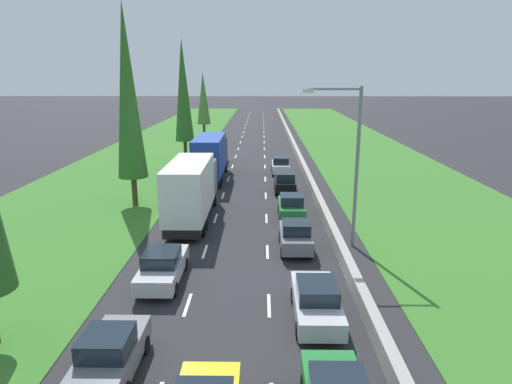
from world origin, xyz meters
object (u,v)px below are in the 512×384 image
Objects in this scene: grey_hatchback_right_lane at (295,236)px; street_light_mast at (351,156)px; poplar_tree_second at (128,92)px; black_hatchback_right_lane at (285,182)px; silver_sedan_right_lane at (316,301)px; white_hatchback_right_lane at (281,166)px; poplar_tree_fourth at (203,99)px; poplar_tree_third at (183,91)px; grey_hatchback_left_lane at (110,354)px; teal_hatchback_left_lane at (219,156)px; blue_box_truck_left_lane at (211,157)px; silver_sedan_left_lane at (163,266)px; white_box_truck_left_lane at (192,189)px; green_hatchback_right_lane_fourth at (291,207)px.

grey_hatchback_right_lane is 0.43× the size of street_light_mast.
poplar_tree_second reaches higher than street_light_mast.
silver_sedan_right_lane is at bearing -89.25° from black_hatchback_right_lane.
poplar_tree_fourth is at bearing 112.69° from white_hatchback_right_lane.
grey_hatchback_left_lane is at bearing -84.08° from poplar_tree_third.
black_hatchback_right_lane is at bearing -71.78° from poplar_tree_fourth.
grey_hatchback_right_lane is (6.72, -25.45, 0.00)m from teal_hatchback_left_lane.
poplar_tree_third is at bearing 116.91° from street_light_mast.
blue_box_truck_left_lane is 2.41× the size of black_hatchback_right_lane.
grey_hatchback_left_lane reaches higher than silver_sedan_right_lane.
blue_box_truck_left_lane is at bearing 120.11° from street_light_mast.
silver_sedan_left_lane is 0.48× the size of white_box_truck_left_lane.
green_hatchback_right_lane_fourth is at bearing -59.60° from blue_box_truck_left_lane.
grey_hatchback_right_lane is 1.00× the size of green_hatchback_right_lane_fourth.
teal_hatchback_left_lane is at bearing 141.17° from white_hatchback_right_lane.
silver_sedan_left_lane is at bearing -82.47° from poplar_tree_third.
blue_box_truck_left_lane is 2.41× the size of teal_hatchback_left_lane.
poplar_tree_second reaches higher than grey_hatchback_right_lane.
silver_sedan_left_lane is at bearing -85.08° from poplar_tree_fourth.
silver_sedan_right_lane is 1.15× the size of white_hatchback_right_lane.
street_light_mast is at bearing 26.68° from silver_sedan_left_lane.
street_light_mast is at bearing 50.12° from grey_hatchback_left_lane.
white_box_truck_left_lane reaches higher than green_hatchback_right_lane_fourth.
white_box_truck_left_lane is at bearing -175.15° from green_hatchback_right_lane_fourth.
poplar_tree_second is (-11.79, 16.23, 7.56)m from silver_sedan_right_lane.
black_hatchback_right_lane and white_hatchback_right_lane have the same top height.
poplar_tree_fourth reaches higher than silver_sedan_left_lane.
silver_sedan_right_lane is at bearing -87.67° from grey_hatchback_right_lane.
grey_hatchback_right_lane is 0.27× the size of poplar_tree_second.
poplar_tree_third reaches higher than blue_box_truck_left_lane.
black_hatchback_right_lane is 14.34m from poplar_tree_second.
grey_hatchback_right_lane is at bearing 32.53° from silver_sedan_left_lane.
street_light_mast reaches higher than black_hatchback_right_lane.
poplar_tree_fourth reaches higher than grey_hatchback_right_lane.
poplar_tree_second is at bearing 110.70° from silver_sedan_left_lane.
poplar_tree_third is at bearing 111.46° from blue_box_truck_left_lane.
black_hatchback_right_lane is at bearing 74.10° from grey_hatchback_left_lane.
silver_sedan_left_lane is 11.97m from green_hatchback_right_lane_fourth.
silver_sedan_right_lane is at bearing -74.26° from blue_box_truck_left_lane.
grey_hatchback_left_lane is at bearing -129.88° from street_light_mast.
street_light_mast reaches higher than green_hatchback_right_lane_fourth.
grey_hatchback_left_lane is 1.00× the size of teal_hatchback_left_lane.
poplar_tree_fourth is at bearing 107.02° from street_light_mast.
grey_hatchback_right_lane reaches higher than silver_sedan_left_lane.
silver_sedan_left_lane is at bearing 154.81° from silver_sedan_right_lane.
silver_sedan_right_lane is 54.91m from poplar_tree_fourth.
street_light_mast reaches higher than silver_sedan_left_lane.
white_box_truck_left_lane reaches higher than black_hatchback_right_lane.
silver_sedan_right_lane is 0.50× the size of street_light_mast.
white_box_truck_left_lane is at bearing -89.59° from teal_hatchback_left_lane.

